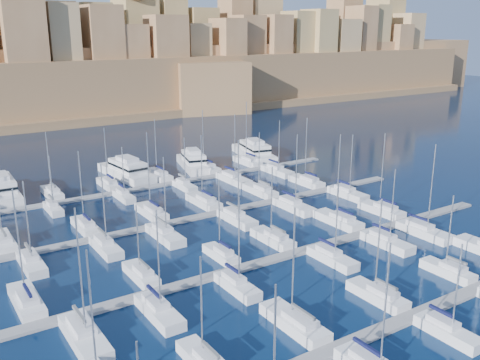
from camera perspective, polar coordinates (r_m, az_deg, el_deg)
ground at (r=90.94m, az=1.27°, el=-5.30°), size 600.00×600.00×0.00m
pontoon_near at (r=68.29m, az=18.06°, el=-13.61°), size 84.00×2.00×0.40m
pontoon_mid_near at (r=82.01m, az=6.05°, el=-7.70°), size 84.00×2.00×0.40m
pontoon_mid_far at (r=98.77m, az=-2.00°, el=-3.43°), size 84.00×2.00×0.40m
pontoon_far at (r=117.27m, az=-7.58°, el=-0.40°), size 84.00×2.00×0.40m
sailboat_2 at (r=63.02m, az=5.88°, el=-14.91°), size 2.93×9.78×14.69m
sailboat_3 at (r=70.53m, az=14.50°, el=-11.81°), size 2.58×8.59×13.57m
sailboat_4 at (r=79.96m, az=21.33°, el=-9.02°), size 2.34×7.79×11.79m
sailboat_9 at (r=65.44m, az=21.26°, el=-14.80°), size 2.32×7.75×11.58m
sailboat_12 at (r=71.94m, az=-21.79°, el=-11.90°), size 2.84×9.46×15.29m
sailboat_13 at (r=74.85m, az=-10.49°, el=-9.88°), size 2.40×7.99×10.81m
sailboat_14 at (r=79.68m, az=-2.01°, el=-7.93°), size 2.23×7.44×12.45m
sailboat_15 at (r=85.42m, az=3.55°, el=-6.25°), size 2.69×8.96×12.71m
sailboat_16 at (r=94.54m, az=10.48°, el=-4.23°), size 2.97×9.88×16.13m
sailboat_17 at (r=101.54m, az=14.90°, el=-3.09°), size 2.80×9.32×15.22m
sailboat_18 at (r=62.61m, az=-16.25°, el=-15.73°), size 3.07×10.22×15.98m
sailboat_19 at (r=65.67m, az=-8.65°, el=-13.66°), size 2.71×9.03×13.85m
sailboat_20 at (r=70.73m, az=-0.33°, el=-11.17°), size 2.42×8.07×13.22m
sailboat_21 at (r=79.69m, az=9.80°, el=-8.17°), size 2.59×8.64×12.49m
sailboat_22 at (r=87.08m, az=15.37°, el=-6.38°), size 2.72×9.07×12.88m
sailboat_23 at (r=93.11m, az=19.02°, el=-5.19°), size 2.90×9.67×15.75m
sailboat_24 at (r=91.87m, az=-23.92°, el=-6.01°), size 2.71×9.03×15.93m
sailboat_25 at (r=94.13m, az=-16.17°, el=-4.73°), size 2.56×8.54×13.82m
sailboat_26 at (r=98.34m, az=-9.40°, el=-3.38°), size 2.80×9.32×15.65m
sailboat_27 at (r=103.07m, az=-3.88°, el=-2.29°), size 2.91×9.70×13.87m
sailboat_28 at (r=109.57m, az=2.19°, el=-1.15°), size 2.76×9.21×13.10m
sailboat_29 at (r=116.89m, az=7.13°, el=-0.16°), size 2.80×9.32×14.90m
sailboat_30 at (r=82.39m, az=-21.36°, el=-8.25°), size 2.61×8.69×13.31m
sailboat_31 at (r=84.80m, az=-14.13°, el=-6.90°), size 2.61×8.72×14.21m
sailboat_32 at (r=87.69m, az=-8.02°, el=-5.77°), size 2.88×9.59×14.04m
sailboat_33 at (r=94.03m, az=-0.35°, el=-4.08°), size 2.81×9.36×15.10m
sailboat_34 at (r=100.80m, az=5.70°, el=-2.76°), size 2.93×9.77×14.75m
sailboat_35 at (r=109.96m, az=11.39°, el=-1.40°), size 2.81×9.35×13.18m
sailboat_37 at (r=114.59m, az=-19.39°, el=-1.30°), size 2.66×8.88×13.43m
sailboat_38 at (r=117.57m, az=-13.83°, el=-0.42°), size 2.60×8.65×13.13m
sailboat_39 at (r=122.33m, az=-8.74°, el=0.51°), size 3.01×10.05×13.80m
sailboat_40 at (r=127.83m, az=-3.77°, el=1.34°), size 3.14×10.46×14.74m
sailboat_41 at (r=133.51m, az=0.81°, el=2.01°), size 2.85×9.50×15.84m
sailboat_43 at (r=104.98m, az=-19.31°, el=-2.87°), size 2.14×7.13×11.09m
sailboat_44 at (r=108.62m, az=-12.29°, el=-1.69°), size 2.20×7.32×11.07m
sailboat_45 at (r=113.67m, az=-5.94°, el=-0.61°), size 2.26×7.55×11.44m
sailboat_46 at (r=117.94m, az=-0.71°, el=0.12°), size 3.10×10.34×15.51m
sailboat_47 at (r=125.06m, az=3.97°, el=1.00°), size 2.85×9.50×12.96m
motor_yacht_a at (r=117.69m, az=-24.17°, el=-0.87°), size 6.13×18.86×5.25m
motor_yacht_b at (r=124.01m, az=-11.98°, el=1.02°), size 7.33×18.93×5.25m
motor_yacht_c at (r=129.59m, az=-5.01°, el=1.96°), size 8.79×16.77×5.25m
motor_yacht_d at (r=140.26m, az=1.52°, el=3.10°), size 9.90×19.73×5.25m
fortified_city at (r=230.86m, az=-21.42°, el=10.38°), size 460.00×108.95×59.52m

